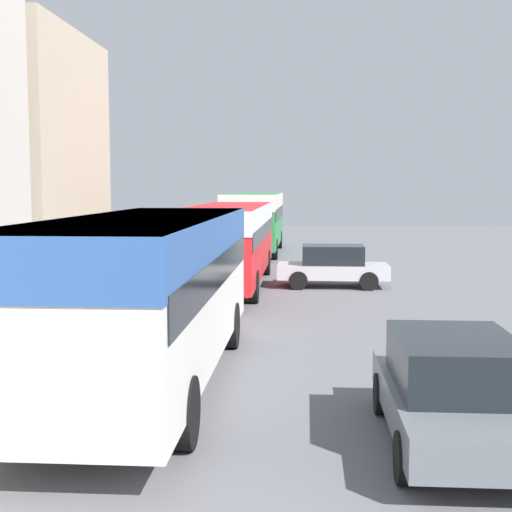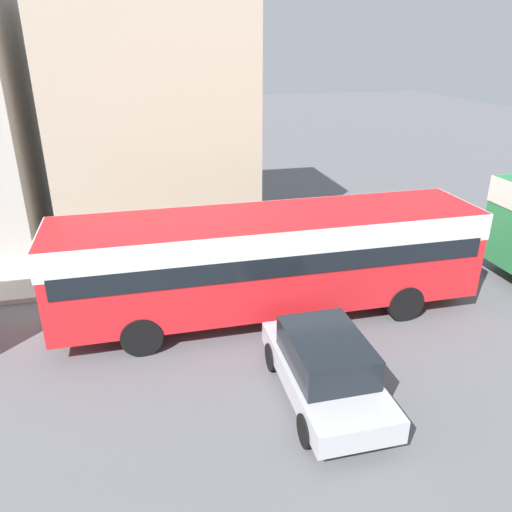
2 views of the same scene
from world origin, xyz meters
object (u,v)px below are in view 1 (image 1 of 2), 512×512
object	(u,v)px
bus_following	(229,234)
pedestrian_near_curb	(166,240)
bus_lead	(147,276)
car_far_curb	(333,265)
car_crossing	(454,390)
bus_third_in_line	(254,215)

from	to	relation	value
bus_following	pedestrian_near_curb	xyz separation A→B (m)	(-3.75, 7.69, -0.83)
bus_lead	car_far_curb	size ratio (longest dim) A/B	2.53
bus_lead	car_far_curb	distance (m)	13.28
car_far_curb	pedestrian_near_curb	bearing A→B (deg)	44.70
bus_following	pedestrian_near_curb	world-z (taller)	bus_following
bus_following	car_far_curb	size ratio (longest dim) A/B	2.89
car_crossing	bus_third_in_line	bearing A→B (deg)	99.73
bus_lead	bus_following	size ratio (longest dim) A/B	0.88
bus_third_in_line	car_crossing	distance (m)	28.02
car_crossing	pedestrian_near_curb	distance (m)	24.35
bus_lead	pedestrian_near_curb	size ratio (longest dim) A/B	5.63
bus_lead	car_far_curb	xyz separation A→B (m)	(3.74, 12.69, -1.20)
bus_third_in_line	pedestrian_near_curb	bearing A→B (deg)	-128.25
bus_lead	bus_following	distance (m)	12.48
car_crossing	car_far_curb	xyz separation A→B (m)	(-1.08, 15.34, -0.02)
bus_following	bus_third_in_line	bearing A→B (deg)	89.98
car_crossing	car_far_curb	distance (m)	15.38
bus_following	bus_third_in_line	size ratio (longest dim) A/B	1.11
bus_third_in_line	car_crossing	bearing A→B (deg)	-80.27
bus_lead	bus_following	xyz separation A→B (m)	(0.09, 12.48, -0.09)
car_crossing	car_far_curb	size ratio (longest dim) A/B	1.10
car_crossing	bus_following	bearing A→B (deg)	107.38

